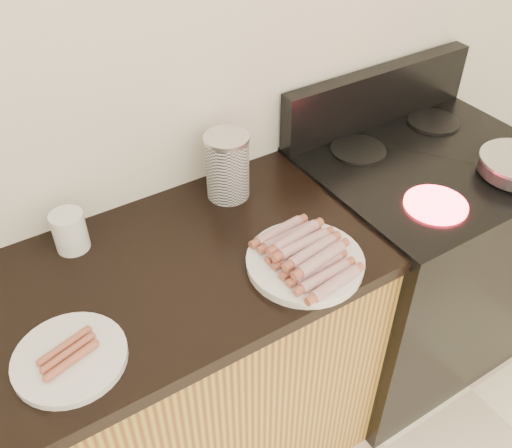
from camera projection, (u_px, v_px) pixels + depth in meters
wall_back at (151, 63)px, 1.45m from camera, size 4.00×0.04×2.60m
stove at (409, 264)px, 2.10m from camera, size 0.76×0.65×0.91m
stove_panel at (378, 96)px, 1.93m from camera, size 0.76×0.06×0.20m
burner_near_left at (436, 205)px, 1.62m from camera, size 0.18×0.18×0.01m
burner_far_left at (358, 150)px, 1.84m from camera, size 0.18×0.18×0.01m
burner_far_right at (433, 121)px, 1.98m from camera, size 0.18×0.18×0.01m
main_plate at (305, 263)px, 1.45m from camera, size 0.37×0.37×0.02m
side_plate at (70, 358)px, 1.22m from camera, size 0.28×0.28×0.02m
hotdog_pile at (306, 253)px, 1.43m from camera, size 0.14×0.27×0.06m
plain_sausages at (68, 353)px, 1.21m from camera, size 0.12×0.10×0.02m
canister at (227, 166)px, 1.62m from camera, size 0.13×0.13×0.20m
mug at (70, 231)px, 1.47m from camera, size 0.11×0.11×0.11m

